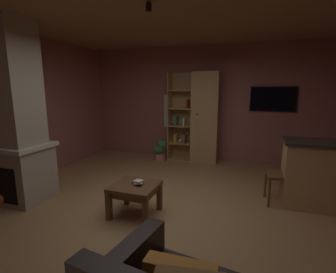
# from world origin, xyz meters

# --- Properties ---
(floor) EXTENTS (5.72, 5.99, 0.02)m
(floor) POSITION_xyz_m (0.00, 0.00, -0.01)
(floor) COLOR #A37A4C
(floor) RESTS_ON ground
(wall_back) EXTENTS (5.84, 0.06, 2.76)m
(wall_back) POSITION_xyz_m (0.00, 3.03, 1.38)
(wall_back) COLOR #9E5B56
(wall_back) RESTS_ON ground
(wall_left) EXTENTS (0.06, 5.99, 2.76)m
(wall_left) POSITION_xyz_m (-2.89, 0.00, 1.38)
(wall_left) COLOR #9E5B56
(wall_left) RESTS_ON ground
(ceiling) EXTENTS (5.72, 5.99, 0.02)m
(ceiling) POSITION_xyz_m (0.00, 0.00, 2.77)
(ceiling) COLOR #8E6B47
(window_pane_back) EXTENTS (0.78, 0.01, 0.82)m
(window_pane_back) POSITION_xyz_m (-0.61, 2.99, 1.18)
(window_pane_back) COLOR white
(stone_fireplace) EXTENTS (1.02, 0.76, 2.76)m
(stone_fireplace) POSITION_xyz_m (-2.31, -0.27, 1.25)
(stone_fireplace) COLOR tan
(stone_fireplace) RESTS_ON ground
(bookshelf_cabinet) EXTENTS (1.20, 0.41, 2.14)m
(bookshelf_cabinet) POSITION_xyz_m (0.04, 2.75, 1.06)
(bookshelf_cabinet) COLOR tan
(bookshelf_cabinet) RESTS_ON ground
(coffee_table) EXTENTS (0.62, 0.59, 0.45)m
(coffee_table) POSITION_xyz_m (-0.30, -0.15, 0.36)
(coffee_table) COLOR brown
(coffee_table) RESTS_ON ground
(table_book_0) EXTENTS (0.15, 0.11, 0.03)m
(table_book_0) POSITION_xyz_m (-0.31, -0.07, 0.46)
(table_book_0) COLOR brown
(table_book_0) RESTS_ON coffee_table
(table_book_1) EXTENTS (0.12, 0.13, 0.02)m
(table_book_1) POSITION_xyz_m (-0.24, -0.15, 0.49)
(table_book_1) COLOR beige
(table_book_1) RESTS_ON coffee_table
(table_book_2) EXTENTS (0.13, 0.12, 0.03)m
(table_book_2) POSITION_xyz_m (-0.24, -0.16, 0.51)
(table_book_2) COLOR beige
(table_book_2) RESTS_ON coffee_table
(dining_chair) EXTENTS (0.47, 0.47, 0.92)m
(dining_chair) POSITION_xyz_m (1.74, 0.92, 0.53)
(dining_chair) COLOR brown
(dining_chair) RESTS_ON ground
(potted_floor_plant) EXTENTS (0.28, 0.28, 0.52)m
(potted_floor_plant) POSITION_xyz_m (-0.91, 2.47, 0.25)
(potted_floor_plant) COLOR #B77051
(potted_floor_plant) RESTS_ON ground
(wall_mounted_tv) EXTENTS (0.97, 0.06, 0.55)m
(wall_mounted_tv) POSITION_xyz_m (1.59, 2.96, 1.53)
(wall_mounted_tv) COLOR black
(track_light_spot_0) EXTENTS (0.07, 0.07, 0.09)m
(track_light_spot_0) POSITION_xyz_m (-2.04, -0.18, 2.69)
(track_light_spot_0) COLOR black
(track_light_spot_1) EXTENTS (0.07, 0.07, 0.09)m
(track_light_spot_1) POSITION_xyz_m (-0.02, -0.23, 2.69)
(track_light_spot_1) COLOR black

